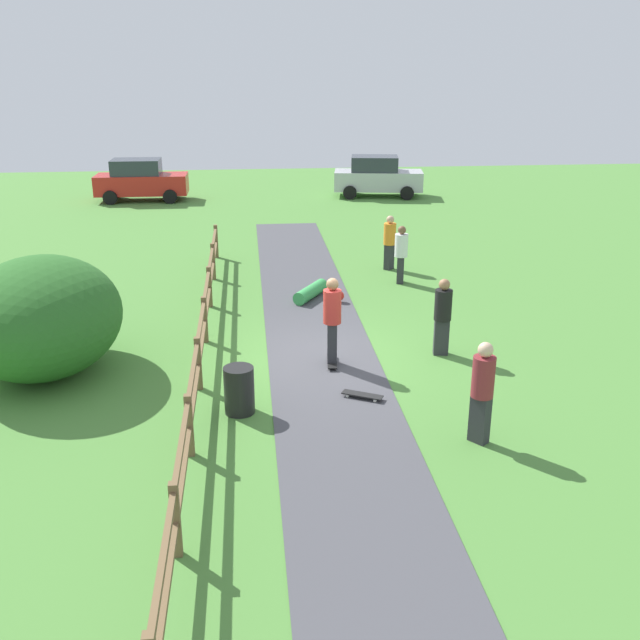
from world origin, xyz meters
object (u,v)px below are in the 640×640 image
skater_riding (332,317)px  bystander_black (443,313)px  bystander_orange (390,240)px  bush_large (42,317)px  bystander_white (401,252)px  parked_car_silver (377,176)px  bystander_maroon (482,388)px  skater_fallen (313,292)px  trash_bin (239,390)px  skateboard_loose (362,395)px  parked_car_red (141,180)px

skater_riding → bystander_black: 2.51m
skater_riding → bystander_orange: 7.84m
bush_large → skater_riding: bearing=-2.6°
bystander_orange → bystander_white: bearing=-88.2°
parked_car_silver → bystander_maroon: bearing=-96.0°
skater_riding → parked_car_silver: bearing=77.2°
skater_riding → skater_fallen: 4.67m
bystander_maroon → parked_car_silver: parked_car_silver is taller
trash_bin → bystander_white: (4.68, 7.89, 0.49)m
bystander_black → parked_car_silver: 20.01m
trash_bin → skater_fallen: trash_bin is taller
trash_bin → bystander_orange: bearing=63.7°
skater_riding → skater_fallen: (0.02, 4.59, -0.90)m
skateboard_loose → parked_car_red: size_ratio=0.19×
trash_bin → bystander_maroon: bystander_maroon is taller
trash_bin → parked_car_red: parked_car_red is taller
skater_riding → bystander_maroon: bearing=-59.1°
skateboard_loose → bystander_white: bystander_white is taller
bystander_orange → bystander_white: (0.05, -1.49, 0.00)m
bush_large → trash_bin: (4.01, -2.28, -0.77)m
bush_large → parked_car_red: size_ratio=0.91×
bush_large → parked_car_silver: bush_large is taller
skater_riding → parked_car_silver: skater_riding is taller
bystander_maroon → parked_car_silver: (2.49, 23.80, -0.05)m
bush_large → parked_car_silver: bearing=62.2°
bystander_orange → skateboard_loose: bearing=-104.1°
trash_bin → bystander_white: 9.19m
bystander_maroon → bystander_orange: bearing=87.0°
trash_bin → bystander_black: bystander_black is taller
trash_bin → skateboard_loose: trash_bin is taller
bystander_white → parked_car_red: (-9.33, 14.39, 0.02)m
bush_large → bystander_orange: 11.18m
skater_fallen → bystander_black: 4.94m
trash_bin → skater_fallen: bearing=73.3°
trash_bin → parked_car_red: 22.76m
bystander_orange → bush_large: bearing=-140.6°
skateboard_loose → bystander_orange: bearing=75.9°
trash_bin → bystander_maroon: size_ratio=0.49×
bush_large → parked_car_red: (-0.64, 19.99, -0.27)m
bush_large → skateboard_loose: (6.36, -1.97, -1.14)m
bush_large → trash_bin: 4.68m
skater_riding → bystander_maroon: 4.11m
trash_bin → parked_car_silver: (6.56, 22.29, 0.51)m
bush_large → trash_bin: size_ratio=4.28×
skater_riding → skateboard_loose: skater_riding is taller
parked_car_silver → trash_bin: bearing=-106.4°
trash_bin → bystander_black: size_ratio=0.52×
bystander_maroon → parked_car_silver: 23.93m
bystander_maroon → parked_car_red: parked_car_red is taller
skater_fallen → bystander_orange: bearing=46.4°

